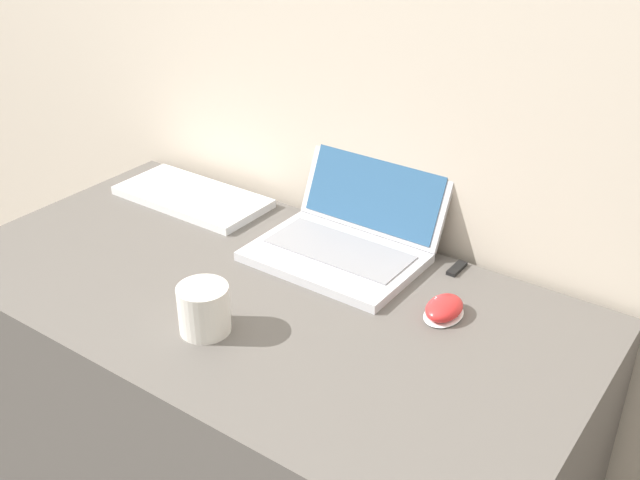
# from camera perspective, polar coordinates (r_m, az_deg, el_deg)

# --- Properties ---
(wall_back) EXTENTS (7.00, 0.04, 2.50)m
(wall_back) POSITION_cam_1_polar(r_m,az_deg,el_deg) (1.59, 3.59, 17.62)
(wall_back) COLOR beige
(wall_back) RESTS_ON ground_plane
(desk) EXTENTS (1.31, 0.68, 0.76)m
(desk) POSITION_cam_1_polar(r_m,az_deg,el_deg) (1.72, -4.28, -14.46)
(desk) COLOR #5B5651
(desk) RESTS_ON ground_plane
(laptop) EXTENTS (0.35, 0.32, 0.20)m
(laptop) POSITION_cam_1_polar(r_m,az_deg,el_deg) (1.60, 2.18, 0.51)
(laptop) COLOR silver
(laptop) RESTS_ON desk
(drink_cup) EXTENTS (0.09, 0.09, 0.09)m
(drink_cup) POSITION_cam_1_polar(r_m,az_deg,el_deg) (1.36, -8.84, -5.15)
(drink_cup) COLOR silver
(drink_cup) RESTS_ON desk
(computer_mouse) EXTENTS (0.07, 0.10, 0.04)m
(computer_mouse) POSITION_cam_1_polar(r_m,az_deg,el_deg) (1.42, 9.44, -5.20)
(computer_mouse) COLOR white
(computer_mouse) RESTS_ON desk
(external_keyboard) EXTENTS (0.38, 0.18, 0.02)m
(external_keyboard) POSITION_cam_1_polar(r_m,az_deg,el_deg) (1.86, -9.71, 3.26)
(external_keyboard) COLOR silver
(external_keyboard) RESTS_ON desk
(usb_stick) EXTENTS (0.02, 0.06, 0.01)m
(usb_stick) POSITION_cam_1_polar(r_m,az_deg,el_deg) (1.57, 10.38, -2.14)
(usb_stick) COLOR black
(usb_stick) RESTS_ON desk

